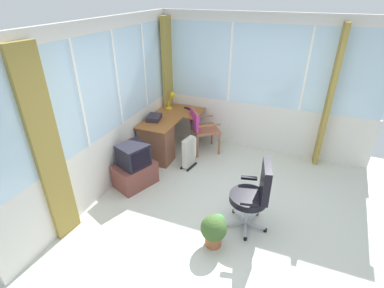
{
  "coord_description": "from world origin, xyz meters",
  "views": [
    {
      "loc": [
        -3.2,
        -0.67,
        2.91
      ],
      "look_at": [
        0.51,
        0.81,
        0.73
      ],
      "focal_mm": 27.05,
      "sensor_mm": 36.0,
      "label": 1
    }
  ],
  "objects_px": {
    "wooden_armchair": "(200,125)",
    "tv_on_stand": "(135,167)",
    "desk_lamp": "(173,98)",
    "tv_remote": "(187,108)",
    "paper_tray": "(154,118)",
    "space_heater": "(189,152)",
    "potted_plant": "(214,229)",
    "office_chair": "(255,192)",
    "desk": "(159,140)"
  },
  "relations": [
    {
      "from": "desk_lamp",
      "to": "paper_tray",
      "type": "relative_size",
      "value": 1.1
    },
    {
      "from": "tv_remote",
      "to": "space_heater",
      "type": "distance_m",
      "value": 1.08
    },
    {
      "from": "wooden_armchair",
      "to": "tv_on_stand",
      "type": "distance_m",
      "value": 1.57
    },
    {
      "from": "space_heater",
      "to": "potted_plant",
      "type": "bearing_deg",
      "value": -148.29
    },
    {
      "from": "potted_plant",
      "to": "space_heater",
      "type": "bearing_deg",
      "value": 31.71
    },
    {
      "from": "desk_lamp",
      "to": "tv_on_stand",
      "type": "relative_size",
      "value": 0.43
    },
    {
      "from": "wooden_armchair",
      "to": "office_chair",
      "type": "xyz_separation_m",
      "value": [
        -1.67,
        -1.39,
        0.0
      ]
    },
    {
      "from": "wooden_armchair",
      "to": "space_heater",
      "type": "distance_m",
      "value": 0.65
    },
    {
      "from": "tv_remote",
      "to": "tv_on_stand",
      "type": "distance_m",
      "value": 1.8
    },
    {
      "from": "tv_on_stand",
      "to": "tv_remote",
      "type": "bearing_deg",
      "value": -6.83
    },
    {
      "from": "desk",
      "to": "paper_tray",
      "type": "height_order",
      "value": "paper_tray"
    },
    {
      "from": "tv_remote",
      "to": "office_chair",
      "type": "relative_size",
      "value": 0.15
    },
    {
      "from": "desk",
      "to": "potted_plant",
      "type": "xyz_separation_m",
      "value": [
        -1.61,
        -1.61,
        -0.14
      ]
    },
    {
      "from": "desk",
      "to": "space_heater",
      "type": "bearing_deg",
      "value": -91.71
    },
    {
      "from": "desk_lamp",
      "to": "tv_on_stand",
      "type": "height_order",
      "value": "desk_lamp"
    },
    {
      "from": "paper_tray",
      "to": "office_chair",
      "type": "height_order",
      "value": "office_chair"
    },
    {
      "from": "tv_remote",
      "to": "office_chair",
      "type": "bearing_deg",
      "value": -115.31
    },
    {
      "from": "tv_remote",
      "to": "space_heater",
      "type": "relative_size",
      "value": 0.26
    },
    {
      "from": "office_chair",
      "to": "tv_on_stand",
      "type": "height_order",
      "value": "office_chair"
    },
    {
      "from": "office_chair",
      "to": "wooden_armchair",
      "type": "bearing_deg",
      "value": 39.7
    },
    {
      "from": "tv_remote",
      "to": "potted_plant",
      "type": "relative_size",
      "value": 0.34
    },
    {
      "from": "paper_tray",
      "to": "space_heater",
      "type": "relative_size",
      "value": 0.52
    },
    {
      "from": "desk",
      "to": "tv_remote",
      "type": "height_order",
      "value": "tv_remote"
    },
    {
      "from": "desk_lamp",
      "to": "tv_remote",
      "type": "distance_m",
      "value": 0.36
    },
    {
      "from": "tv_remote",
      "to": "wooden_armchair",
      "type": "relative_size",
      "value": 0.17
    },
    {
      "from": "paper_tray",
      "to": "potted_plant",
      "type": "xyz_separation_m",
      "value": [
        -1.75,
        -1.76,
        -0.52
      ]
    },
    {
      "from": "wooden_armchair",
      "to": "space_heater",
      "type": "xyz_separation_m",
      "value": [
        -0.59,
        -0.02,
        -0.28
      ]
    },
    {
      "from": "paper_tray",
      "to": "potted_plant",
      "type": "height_order",
      "value": "paper_tray"
    },
    {
      "from": "wooden_armchair",
      "to": "tv_on_stand",
      "type": "relative_size",
      "value": 1.16
    },
    {
      "from": "wooden_armchair",
      "to": "tv_remote",
      "type": "bearing_deg",
      "value": 50.94
    },
    {
      "from": "paper_tray",
      "to": "space_heater",
      "type": "xyz_separation_m",
      "value": [
        -0.16,
        -0.77,
        -0.48
      ]
    },
    {
      "from": "paper_tray",
      "to": "desk",
      "type": "bearing_deg",
      "value": -134.92
    },
    {
      "from": "desk",
      "to": "paper_tray",
      "type": "xyz_separation_m",
      "value": [
        0.14,
        0.14,
        0.38
      ]
    },
    {
      "from": "desk_lamp",
      "to": "tv_on_stand",
      "type": "distance_m",
      "value": 1.81
    },
    {
      "from": "desk_lamp",
      "to": "space_heater",
      "type": "relative_size",
      "value": 0.57
    },
    {
      "from": "tv_on_stand",
      "to": "potted_plant",
      "type": "relative_size",
      "value": 1.7
    },
    {
      "from": "desk_lamp",
      "to": "space_heater",
      "type": "xyz_separation_m",
      "value": [
        -0.85,
        -0.71,
        -0.65
      ]
    },
    {
      "from": "desk",
      "to": "space_heater",
      "type": "relative_size",
      "value": 2.36
    },
    {
      "from": "tv_remote",
      "to": "desk",
      "type": "bearing_deg",
      "value": -171.2
    },
    {
      "from": "potted_plant",
      "to": "office_chair",
      "type": "bearing_deg",
      "value": -36.98
    },
    {
      "from": "space_heater",
      "to": "potted_plant",
      "type": "relative_size",
      "value": 1.3
    },
    {
      "from": "desk",
      "to": "tv_on_stand",
      "type": "distance_m",
      "value": 0.87
    },
    {
      "from": "tv_remote",
      "to": "tv_on_stand",
      "type": "height_order",
      "value": "tv_remote"
    },
    {
      "from": "desk_lamp",
      "to": "office_chair",
      "type": "distance_m",
      "value": 2.86
    },
    {
      "from": "office_chair",
      "to": "potted_plant",
      "type": "xyz_separation_m",
      "value": [
        -0.5,
        0.38,
        -0.31
      ]
    },
    {
      "from": "desk",
      "to": "paper_tray",
      "type": "distance_m",
      "value": 0.43
    },
    {
      "from": "wooden_armchair",
      "to": "office_chair",
      "type": "distance_m",
      "value": 2.17
    },
    {
      "from": "tv_remote",
      "to": "paper_tray",
      "type": "relative_size",
      "value": 0.5
    },
    {
      "from": "tv_on_stand",
      "to": "paper_tray",
      "type": "bearing_deg",
      "value": 8.78
    },
    {
      "from": "space_heater",
      "to": "potted_plant",
      "type": "height_order",
      "value": "space_heater"
    }
  ]
}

